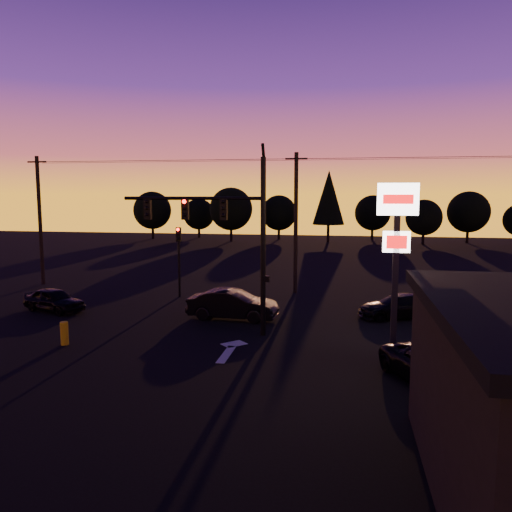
{
  "coord_description": "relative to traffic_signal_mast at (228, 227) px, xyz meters",
  "views": [
    {
      "loc": [
        5.03,
        -17.86,
        6.4
      ],
      "look_at": [
        1.0,
        5.0,
        3.5
      ],
      "focal_mm": 35.0,
      "sensor_mm": 36.0,
      "label": 1
    }
  ],
  "objects": [
    {
      "name": "tree_1",
      "position": [
        -15.9,
        49.01,
        -1.5
      ],
      "size": [
        4.54,
        4.54,
        5.71
      ],
      "color": "black",
      "rests_on": "ground"
    },
    {
      "name": "utility_pole_1",
      "position": [
        2.1,
        10.01,
        -0.34
      ],
      "size": [
        1.4,
        0.26,
        9.0
      ],
      "color": "black",
      "rests_on": "ground"
    },
    {
      "name": "tree_2",
      "position": [
        -9.9,
        44.01,
        -0.57
      ],
      "size": [
        5.77,
        5.78,
        7.26
      ],
      "color": "black",
      "rests_on": "ground"
    },
    {
      "name": "car_mid",
      "position": [
        -0.41,
        2.66,
        -4.18
      ],
      "size": [
        4.68,
        1.89,
        1.51
      ],
      "primitive_type": "imported",
      "rotation": [
        0.0,
        0.0,
        1.51
      ],
      "color": "black",
      "rests_on": "ground"
    },
    {
      "name": "car_right",
      "position": [
        8.03,
        4.34,
        -4.32
      ],
      "size": [
        4.57,
        2.99,
        1.23
      ],
      "primitive_type": "imported",
      "rotation": [
        0.0,
        0.0,
        -1.25
      ],
      "color": "black",
      "rests_on": "ground"
    },
    {
      "name": "tree_0",
      "position": [
        -21.9,
        46.01,
        -0.88
      ],
      "size": [
        5.36,
        5.36,
        6.74
      ],
      "color": "black",
      "rests_on": "ground"
    },
    {
      "name": "bollard",
      "position": [
        -6.49,
        -2.95,
        -4.44
      ],
      "size": [
        0.33,
        0.33,
        1.0
      ],
      "primitive_type": "cylinder",
      "color": "gold",
      "rests_on": "ground"
    },
    {
      "name": "tree_5",
      "position": [
        9.1,
        50.01,
        -1.19
      ],
      "size": [
        4.95,
        4.95,
        6.22
      ],
      "color": "black",
      "rests_on": "ground"
    },
    {
      "name": "car_left",
      "position": [
        -10.44,
        2.61,
        -4.3
      ],
      "size": [
        4.01,
        2.66,
        1.27
      ],
      "primitive_type": "imported",
      "rotation": [
        0.0,
        0.0,
        1.23
      ],
      "color": "black",
      "rests_on": "ground"
    },
    {
      "name": "tree_6",
      "position": [
        15.1,
        44.01,
        -1.5
      ],
      "size": [
        4.54,
        4.54,
        5.71
      ],
      "color": "black",
      "rests_on": "ground"
    },
    {
      "name": "traffic_signal_mast",
      "position": [
        0.0,
        0.0,
        0.0
      ],
      "size": [
        6.79,
        0.52,
        8.58
      ],
      "color": "black",
      "rests_on": "ground"
    },
    {
      "name": "utility_pole_0",
      "position": [
        -15.9,
        10.01,
        -0.34
      ],
      "size": [
        1.4,
        0.26,
        9.0
      ],
      "color": "black",
      "rests_on": "ground"
    },
    {
      "name": "tree_3",
      "position": [
        -3.9,
        48.01,
        -1.19
      ],
      "size": [
        4.95,
        4.95,
        6.22
      ],
      "color": "black",
      "rests_on": "ground"
    },
    {
      "name": "ground",
      "position": [
        0.1,
        -3.99,
        -4.94
      ],
      "size": [
        120.0,
        120.0,
        0.0
      ],
      "primitive_type": "plane",
      "color": "black",
      "rests_on": "ground"
    },
    {
      "name": "suv_parked",
      "position": [
        8.28,
        -4.99,
        -4.3
      ],
      "size": [
        3.83,
        5.02,
        1.27
      ],
      "primitive_type": "imported",
      "rotation": [
        0.0,
        0.0,
        0.44
      ],
      "color": "black",
      "rests_on": "ground"
    },
    {
      "name": "pylon_sign",
      "position": [
        7.1,
        -2.49,
        -0.02
      ],
      "size": [
        1.5,
        0.28,
        6.8
      ],
      "color": "black",
      "rests_on": "ground"
    },
    {
      "name": "secondary_signal",
      "position": [
        -4.9,
        7.49,
        -2.07
      ],
      "size": [
        0.3,
        0.31,
        4.35
      ],
      "color": "black",
      "rests_on": "ground"
    },
    {
      "name": "tree_4",
      "position": [
        3.1,
        45.01,
        0.99
      ],
      "size": [
        4.18,
        4.18,
        9.5
      ],
      "color": "black",
      "rests_on": "ground"
    },
    {
      "name": "lane_arrow",
      "position": [
        0.6,
        -2.33,
        -4.93
      ],
      "size": [
        1.2,
        3.1,
        0.01
      ],
      "color": "beige",
      "rests_on": "ground"
    },
    {
      "name": "power_wires",
      "position": [
        2.1,
        10.01,
        3.63
      ],
      "size": [
        36.0,
        1.22,
        0.07
      ],
      "color": "black",
      "rests_on": "ground"
    },
    {
      "name": "tree_7",
      "position": [
        21.1,
        47.01,
        -0.88
      ],
      "size": [
        5.36,
        5.36,
        6.74
      ],
      "color": "black",
      "rests_on": "ground"
    }
  ]
}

